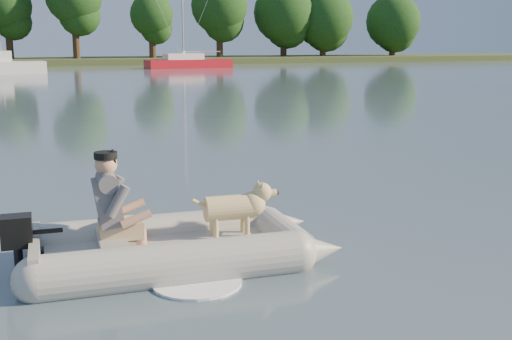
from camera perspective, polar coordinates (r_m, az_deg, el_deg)
name	(u,v)px	position (r m, az deg, el deg)	size (l,w,h in m)	color
water	(258,270)	(6.82, 0.18, -8.91)	(160.00, 160.00, 0.00)	slate
shore_bank	(37,62)	(68.05, -18.89, 9.07)	(160.00, 12.00, 0.70)	#47512D
treeline	(95,10)	(67.58, -14.14, 13.61)	(84.66, 7.35, 9.27)	#332316
dinghy	(175,212)	(6.95, -7.24, -3.69)	(4.33, 2.74, 1.34)	#A4A49F
man	(110,199)	(6.87, -12.89, -2.52)	(0.70, 0.60, 1.04)	#5D5D61
dog	(229,212)	(7.15, -2.37, -3.75)	(0.90, 0.32, 0.60)	tan
outboard_motor	(18,250)	(6.93, -20.40, -6.70)	(0.40, 0.28, 0.76)	black
motorboat	(5,59)	(49.92, -21.42, 9.21)	(5.64, 2.17, 2.38)	white
sailboat	(188,63)	(56.62, -6.08, 9.45)	(7.56, 2.82, 10.18)	#AD131E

